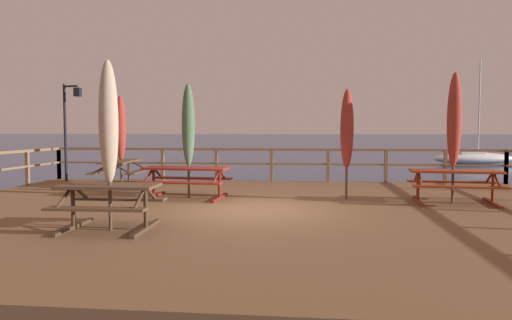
{
  "coord_description": "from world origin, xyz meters",
  "views": [
    {
      "loc": [
        1.16,
        -9.94,
        2.53
      ],
      "look_at": [
        0.0,
        0.86,
        1.85
      ],
      "focal_mm": 33.4,
      "sensor_mm": 36.0,
      "label": 1
    }
  ],
  "objects_px": {
    "picnic_table_mid_right": "(186,175)",
    "picnic_table_back_right": "(109,197)",
    "picnic_table_mid_left": "(455,179)",
    "patio_umbrella_tall_back_left": "(121,129)",
    "patio_umbrella_tall_mid_left": "(454,120)",
    "picnic_table_front_left": "(121,167)",
    "patio_umbrella_tall_mid_right": "(188,126)",
    "lamp_post_hooked": "(70,117)",
    "sailboat_distant": "(474,158)",
    "patio_umbrella_short_mid": "(109,123)",
    "patio_umbrella_short_back": "(347,129)"
  },
  "relations": [
    {
      "from": "picnic_table_mid_right",
      "to": "picnic_table_mid_left",
      "type": "height_order",
      "value": "same"
    },
    {
      "from": "patio_umbrella_tall_mid_right",
      "to": "picnic_table_back_right",
      "type": "bearing_deg",
      "value": -95.97
    },
    {
      "from": "picnic_table_mid_right",
      "to": "patio_umbrella_tall_mid_right",
      "type": "height_order",
      "value": "patio_umbrella_tall_mid_right"
    },
    {
      "from": "picnic_table_back_right",
      "to": "patio_umbrella_tall_back_left",
      "type": "distance_m",
      "value": 6.64
    },
    {
      "from": "patio_umbrella_tall_mid_right",
      "to": "sailboat_distant",
      "type": "relative_size",
      "value": 0.37
    },
    {
      "from": "picnic_table_mid_right",
      "to": "patio_umbrella_tall_mid_right",
      "type": "relative_size",
      "value": 0.76
    },
    {
      "from": "patio_umbrella_tall_mid_right",
      "to": "picnic_table_mid_right",
      "type": "bearing_deg",
      "value": -124.02
    },
    {
      "from": "lamp_post_hooked",
      "to": "patio_umbrella_short_mid",
      "type": "bearing_deg",
      "value": -58.52
    },
    {
      "from": "sailboat_distant",
      "to": "patio_umbrella_tall_mid_right",
      "type": "bearing_deg",
      "value": -121.28
    },
    {
      "from": "patio_umbrella_tall_mid_right",
      "to": "patio_umbrella_short_mid",
      "type": "relative_size",
      "value": 0.99
    },
    {
      "from": "sailboat_distant",
      "to": "picnic_table_mid_left",
      "type": "bearing_deg",
      "value": -109.31
    },
    {
      "from": "picnic_table_back_right",
      "to": "patio_umbrella_short_back",
      "type": "relative_size",
      "value": 0.62
    },
    {
      "from": "patio_umbrella_tall_mid_right",
      "to": "lamp_post_hooked",
      "type": "relative_size",
      "value": 0.88
    },
    {
      "from": "lamp_post_hooked",
      "to": "picnic_table_back_right",
      "type": "bearing_deg",
      "value": -58.54
    },
    {
      "from": "picnic_table_mid_right",
      "to": "sailboat_distant",
      "type": "relative_size",
      "value": 0.28
    },
    {
      "from": "picnic_table_mid_right",
      "to": "patio_umbrella_short_back",
      "type": "xyz_separation_m",
      "value": [
        3.93,
        0.19,
        1.14
      ]
    },
    {
      "from": "picnic_table_back_right",
      "to": "patio_umbrella_short_mid",
      "type": "height_order",
      "value": "patio_umbrella_short_mid"
    },
    {
      "from": "picnic_table_mid_right",
      "to": "lamp_post_hooked",
      "type": "relative_size",
      "value": 0.67
    },
    {
      "from": "patio_umbrella_tall_mid_right",
      "to": "patio_umbrella_short_mid",
      "type": "bearing_deg",
      "value": -95.1
    },
    {
      "from": "picnic_table_front_left",
      "to": "patio_umbrella_tall_mid_right",
      "type": "xyz_separation_m",
      "value": [
        2.69,
        -2.3,
        1.24
      ]
    },
    {
      "from": "lamp_post_hooked",
      "to": "patio_umbrella_tall_mid_right",
      "type": "bearing_deg",
      "value": -34.99
    },
    {
      "from": "picnic_table_mid_left",
      "to": "sailboat_distant",
      "type": "bearing_deg",
      "value": 70.69
    },
    {
      "from": "picnic_table_mid_left",
      "to": "picnic_table_mid_right",
      "type": "bearing_deg",
      "value": 178.67
    },
    {
      "from": "picnic_table_mid_right",
      "to": "patio_umbrella_tall_mid_left",
      "type": "bearing_deg",
      "value": -1.65
    },
    {
      "from": "picnic_table_front_left",
      "to": "patio_umbrella_short_mid",
      "type": "xyz_separation_m",
      "value": [
        2.34,
        -6.25,
        1.25
      ]
    },
    {
      "from": "picnic_table_mid_right",
      "to": "picnic_table_back_right",
      "type": "relative_size",
      "value": 1.3
    },
    {
      "from": "picnic_table_mid_right",
      "to": "picnic_table_mid_left",
      "type": "distance_m",
      "value": 6.38
    },
    {
      "from": "patio_umbrella_short_back",
      "to": "picnic_table_mid_left",
      "type": "bearing_deg",
      "value": -7.96
    },
    {
      "from": "patio_umbrella_tall_mid_right",
      "to": "lamp_post_hooked",
      "type": "distance_m",
      "value": 5.92
    },
    {
      "from": "picnic_table_front_left",
      "to": "patio_umbrella_short_mid",
      "type": "bearing_deg",
      "value": -69.48
    },
    {
      "from": "patio_umbrella_short_mid",
      "to": "lamp_post_hooked",
      "type": "distance_m",
      "value": 8.61
    },
    {
      "from": "picnic_table_mid_left",
      "to": "sailboat_distant",
      "type": "distance_m",
      "value": 26.65
    },
    {
      "from": "patio_umbrella_tall_back_left",
      "to": "patio_umbrella_tall_mid_left",
      "type": "bearing_deg",
      "value": -15.77
    },
    {
      "from": "picnic_table_front_left",
      "to": "patio_umbrella_short_back",
      "type": "height_order",
      "value": "patio_umbrella_short_back"
    },
    {
      "from": "lamp_post_hooked",
      "to": "patio_umbrella_tall_mid_left",
      "type": "bearing_deg",
      "value": -18.17
    },
    {
      "from": "picnic_table_mid_right",
      "to": "picnic_table_back_right",
      "type": "xyz_separation_m",
      "value": [
        -0.35,
        -3.79,
        -0.01
      ]
    },
    {
      "from": "picnic_table_back_right",
      "to": "picnic_table_front_left",
      "type": "bearing_deg",
      "value": 110.33
    },
    {
      "from": "picnic_table_front_left",
      "to": "patio_umbrella_short_back",
      "type": "relative_size",
      "value": 0.77
    },
    {
      "from": "lamp_post_hooked",
      "to": "picnic_table_mid_left",
      "type": "bearing_deg",
      "value": -17.93
    },
    {
      "from": "patio_umbrella_tall_back_left",
      "to": "lamp_post_hooked",
      "type": "relative_size",
      "value": 0.85
    },
    {
      "from": "picnic_table_front_left",
      "to": "patio_umbrella_tall_mid_right",
      "type": "relative_size",
      "value": 0.72
    },
    {
      "from": "patio_umbrella_tall_mid_left",
      "to": "picnic_table_mid_right",
      "type": "bearing_deg",
      "value": 178.35
    },
    {
      "from": "patio_umbrella_short_mid",
      "to": "patio_umbrella_short_back",
      "type": "height_order",
      "value": "patio_umbrella_short_mid"
    },
    {
      "from": "patio_umbrella_tall_mid_right",
      "to": "lamp_post_hooked",
      "type": "height_order",
      "value": "lamp_post_hooked"
    },
    {
      "from": "picnic_table_mid_left",
      "to": "patio_umbrella_tall_back_left",
      "type": "relative_size",
      "value": 0.78
    },
    {
      "from": "patio_umbrella_short_back",
      "to": "patio_umbrella_tall_mid_right",
      "type": "bearing_deg",
      "value": -178.24
    },
    {
      "from": "picnic_table_mid_left",
      "to": "patio_umbrella_tall_back_left",
      "type": "distance_m",
      "value": 9.39
    },
    {
      "from": "patio_umbrella_short_mid",
      "to": "patio_umbrella_tall_back_left",
      "type": "distance_m",
      "value": 6.62
    },
    {
      "from": "picnic_table_mid_right",
      "to": "patio_umbrella_short_mid",
      "type": "height_order",
      "value": "patio_umbrella_short_mid"
    },
    {
      "from": "patio_umbrella_tall_mid_left",
      "to": "patio_umbrella_short_mid",
      "type": "bearing_deg",
      "value": -150.86
    }
  ]
}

